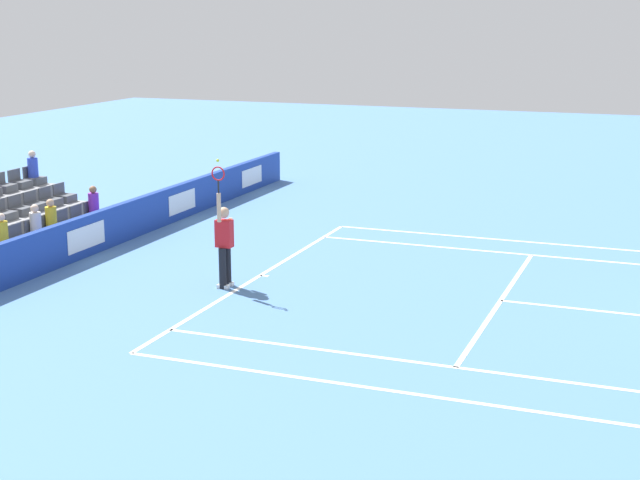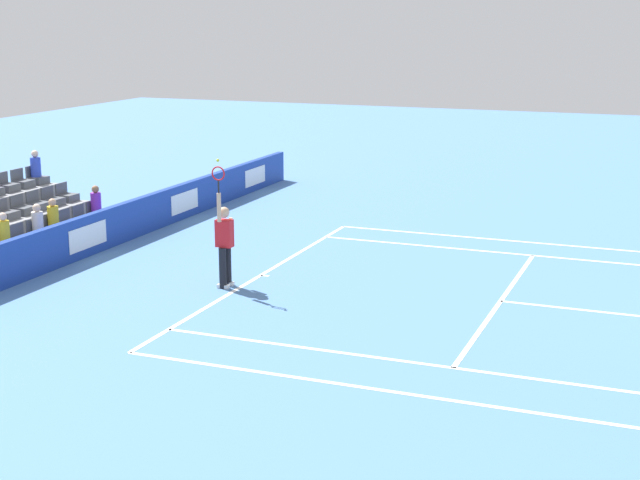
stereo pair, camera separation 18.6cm
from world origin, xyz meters
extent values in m
cube|color=white|center=(0.00, -11.89, 0.00)|extent=(10.97, 0.10, 0.01)
cube|color=white|center=(0.00, -6.40, 0.00)|extent=(8.23, 0.10, 0.01)
cube|color=white|center=(4.12, -5.95, 0.00)|extent=(0.10, 11.89, 0.01)
cube|color=white|center=(-4.12, -5.95, 0.00)|extent=(0.10, 11.89, 0.01)
cube|color=white|center=(5.49, -5.95, 0.00)|extent=(0.10, 11.89, 0.01)
cube|color=white|center=(-5.49, -5.95, 0.00)|extent=(0.10, 11.89, 0.01)
cube|color=white|center=(0.00, -11.79, 0.00)|extent=(0.10, 0.20, 0.01)
cube|color=#193899|center=(0.00, -16.65, 0.51)|extent=(23.90, 0.20, 1.01)
cube|color=white|center=(-9.56, -16.54, 0.51)|extent=(1.53, 0.01, 0.57)
cube|color=white|center=(-4.78, -16.54, 0.51)|extent=(1.53, 0.01, 0.57)
cube|color=white|center=(0.00, -16.54, 0.51)|extent=(1.53, 0.01, 0.57)
cylinder|color=black|center=(1.00, -12.22, 0.45)|extent=(0.16, 0.16, 0.90)
cylinder|color=black|center=(1.24, -12.22, 0.45)|extent=(0.16, 0.16, 0.90)
cube|color=white|center=(1.00, -12.22, 0.04)|extent=(0.12, 0.26, 0.08)
cube|color=white|center=(1.24, -12.22, 0.04)|extent=(0.12, 0.26, 0.08)
cube|color=red|center=(1.12, -12.22, 1.20)|extent=(0.22, 0.36, 0.60)
sphere|color=#D3A884|center=(1.12, -12.22, 1.66)|extent=(0.24, 0.24, 0.24)
cylinder|color=#D3A884|center=(1.34, -12.22, 1.81)|extent=(0.09, 0.09, 0.62)
cylinder|color=#D3A884|center=(0.90, -12.17, 1.22)|extent=(0.09, 0.09, 0.56)
cylinder|color=black|center=(1.34, -12.22, 2.26)|extent=(0.04, 0.04, 0.28)
torus|color=red|center=(1.34, -12.22, 2.54)|extent=(0.03, 0.31, 0.31)
sphere|color=#D1E533|center=(1.34, -12.22, 2.82)|extent=(0.07, 0.07, 0.07)
cube|color=gray|center=(0.00, -17.73, 0.21)|extent=(4.96, 0.95, 0.42)
cube|color=#545960|center=(-2.17, -17.73, 0.52)|extent=(0.48, 0.44, 0.20)
cube|color=#545960|center=(-2.17, -17.93, 0.77)|extent=(0.48, 0.04, 0.30)
cube|color=#545960|center=(-1.55, -17.73, 0.52)|extent=(0.48, 0.44, 0.20)
cube|color=#545960|center=(-1.55, -17.93, 0.77)|extent=(0.48, 0.04, 0.30)
cube|color=#545960|center=(-0.93, -17.73, 0.52)|extent=(0.48, 0.44, 0.20)
cube|color=#545960|center=(-0.93, -17.93, 0.77)|extent=(0.48, 0.04, 0.30)
cube|color=#545960|center=(-0.31, -17.73, 0.52)|extent=(0.48, 0.44, 0.20)
cube|color=#545960|center=(-0.31, -17.93, 0.77)|extent=(0.48, 0.04, 0.30)
cube|color=#545960|center=(0.31, -17.73, 0.52)|extent=(0.48, 0.44, 0.20)
cube|color=#545960|center=(0.31, -17.93, 0.77)|extent=(0.48, 0.04, 0.30)
cube|color=#545960|center=(0.93, -17.73, 0.52)|extent=(0.48, 0.44, 0.20)
cube|color=#545960|center=(0.93, -17.93, 0.77)|extent=(0.48, 0.04, 0.30)
cube|color=#545960|center=(1.55, -17.73, 0.52)|extent=(0.48, 0.44, 0.20)
cube|color=gray|center=(0.00, -18.68, 0.42)|extent=(4.96, 0.95, 0.84)
cube|color=#545960|center=(-2.17, -18.68, 0.94)|extent=(0.48, 0.44, 0.20)
cube|color=#545960|center=(-2.17, -18.88, 1.19)|extent=(0.48, 0.04, 0.30)
cube|color=#545960|center=(-1.55, -18.68, 0.94)|extent=(0.48, 0.44, 0.20)
cube|color=#545960|center=(-1.55, -18.88, 1.19)|extent=(0.48, 0.04, 0.30)
cube|color=#545960|center=(-0.93, -18.68, 0.94)|extent=(0.48, 0.44, 0.20)
cube|color=#545960|center=(-0.93, -18.88, 1.19)|extent=(0.48, 0.04, 0.30)
cube|color=#545960|center=(-0.31, -18.68, 0.94)|extent=(0.48, 0.44, 0.20)
cube|color=#545960|center=(-0.31, -18.88, 1.19)|extent=(0.48, 0.04, 0.30)
cube|color=#545960|center=(0.31, -18.68, 0.94)|extent=(0.48, 0.44, 0.20)
cube|color=#545960|center=(0.31, -18.88, 1.19)|extent=(0.48, 0.04, 0.30)
cube|color=#545960|center=(-2.17, -19.63, 1.36)|extent=(0.48, 0.44, 0.20)
cube|color=#545960|center=(-2.17, -19.83, 1.61)|extent=(0.48, 0.04, 0.30)
cube|color=#545960|center=(-1.55, -19.63, 1.36)|extent=(0.48, 0.44, 0.20)
cube|color=#545960|center=(-1.55, -19.83, 1.61)|extent=(0.48, 0.04, 0.30)
cube|color=#545960|center=(-0.93, -19.63, 1.36)|extent=(0.48, 0.44, 0.20)
cube|color=#545960|center=(-0.93, -19.83, 1.61)|extent=(0.48, 0.04, 0.30)
cylinder|color=purple|center=(-2.17, -17.78, 0.88)|extent=(0.28, 0.28, 0.52)
sphere|color=#9E7251|center=(-2.17, -17.78, 1.24)|extent=(0.20, 0.20, 0.20)
cylinder|color=white|center=(0.31, -17.78, 0.86)|extent=(0.28, 0.28, 0.47)
sphere|color=beige|center=(0.31, -17.78, 1.19)|extent=(0.20, 0.20, 0.20)
cylinder|color=yellow|center=(-0.31, -17.78, 0.87)|extent=(0.28, 0.28, 0.50)
sphere|color=#D3A884|center=(-0.31, -17.78, 1.22)|extent=(0.20, 0.20, 0.20)
cylinder|color=yellow|center=(1.55, -17.78, 0.87)|extent=(0.28, 0.28, 0.50)
sphere|color=beige|center=(1.55, -17.78, 1.22)|extent=(0.20, 0.20, 0.20)
cylinder|color=blue|center=(-2.17, -19.68, 1.73)|extent=(0.28, 0.28, 0.53)
sphere|color=beige|center=(-2.17, -19.68, 2.09)|extent=(0.20, 0.20, 0.20)
camera|label=1|loc=(19.03, -3.14, 5.81)|focal=53.36mm
camera|label=2|loc=(18.96, -2.97, 5.81)|focal=53.36mm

